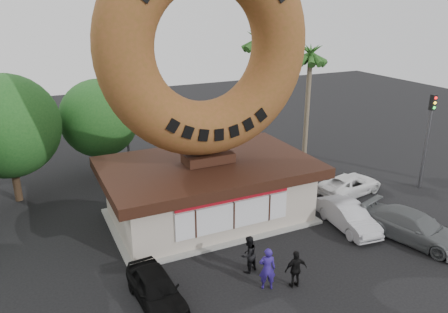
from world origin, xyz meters
The scene contains 16 objects.
ground centered at (0.00, 0.00, 0.00)m, with size 90.00×90.00×0.00m, color black.
donut_shop centered at (0.00, 5.98, 1.77)m, with size 11.20×7.20×3.80m.
giant_donut centered at (0.00, 6.00, 9.30)m, with size 10.99×10.99×2.80m, color brown.
tree_west centered at (-9.50, 13.00, 4.64)m, with size 6.00×6.00×7.65m.
tree_mid centered at (-4.00, 15.00, 4.02)m, with size 5.20×5.20×6.63m.
palm_near centered at (7.50, 14.00, 8.41)m, with size 2.60×2.60×9.75m.
palm_far centered at (11.00, 12.50, 7.48)m, with size 2.60×2.60×8.75m.
street_lamp centered at (-1.86, 16.00, 4.48)m, with size 2.11×0.20×8.00m.
traffic_signal centered at (14.00, 3.99, 3.87)m, with size 0.30×0.38×6.07m.
person_left centered at (-0.34, -0.87, 0.95)m, with size 0.70×0.46×1.91m, color navy.
person_center centered at (-0.46, 0.54, 0.86)m, with size 0.84×0.65×1.73m, color black.
person_right centered at (0.79, -1.30, 0.85)m, with size 1.00×0.42×1.71m, color black.
car_black centered at (-4.79, 0.20, 0.67)m, with size 1.58×3.93×1.34m, color black.
car_silver centered at (6.18, 1.76, 0.69)m, with size 1.45×4.17×1.37m, color #A3A3A8.
car_grey centered at (8.30, -0.67, 0.74)m, with size 2.08×5.10×1.48m, color slate.
car_white centered at (9.24, 5.18, 0.61)m, with size 2.03×4.40×1.22m, color white.
Camera 1 is at (-8.57, -14.05, 11.40)m, focal length 35.00 mm.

